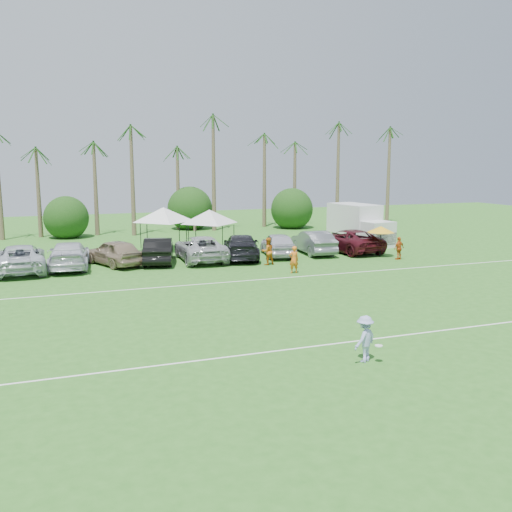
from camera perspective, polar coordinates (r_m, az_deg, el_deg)
name	(u,v)px	position (r m, az deg, el deg)	size (l,w,h in m)	color
ground	(302,369)	(19.35, 4.66, -11.23)	(120.00, 120.00, 0.00)	#2C681F
field_lines	(229,311)	(26.46, -2.69, -5.47)	(80.00, 12.10, 0.01)	white
palm_tree_3	(37,123)	(54.47, -21.09, 12.28)	(2.40, 2.40, 11.90)	brown
palm_tree_4	(86,154)	(54.51, -16.66, 9.79)	(2.40, 2.40, 8.90)	brown
palm_tree_5	(130,144)	(54.94, -12.47, 10.86)	(2.40, 2.40, 9.90)	brown
palm_tree_6	(173,135)	(55.67, -8.33, 11.85)	(2.40, 2.40, 10.90)	brown
palm_tree_7	(213,127)	(56.69, -4.30, 12.74)	(2.40, 2.40, 11.90)	brown
palm_tree_8	(261,154)	(58.19, 0.54, 10.14)	(2.40, 2.40, 8.90)	brown
palm_tree_9	(307,146)	(60.16, 5.08, 10.91)	(2.40, 2.40, 9.90)	brown
palm_tree_10	(349,138)	(62.49, 9.33, 11.56)	(2.40, 2.40, 10.90)	brown
palm_tree_11	(382,131)	(64.59, 12.51, 12.15)	(2.40, 2.40, 11.90)	brown
bush_tree_1	(66,216)	(55.63, -18.51, 3.81)	(4.00, 4.00, 4.00)	brown
bush_tree_2	(192,212)	(57.27, -6.40, 4.40)	(4.00, 4.00, 4.00)	brown
bush_tree_3	(284,209)	(60.45, 2.86, 4.71)	(4.00, 4.00, 4.00)	brown
sideline_player_a	(294,260)	(35.08, 3.80, -0.36)	(0.61, 0.40, 1.68)	orange
sideline_player_b	(268,251)	(37.81, 1.17, 0.47)	(0.88, 0.69, 1.81)	#CF6817
sideline_player_c	(399,248)	(41.07, 14.11, 0.76)	(0.94, 0.39, 1.60)	#CA5016
box_truck	(360,223)	(48.23, 10.35, 3.28)	(3.15, 6.56, 3.26)	silver
canopy_tent_left	(163,207)	(44.45, -9.26, 4.83)	(4.77, 4.77, 3.87)	black
canopy_tent_right	(209,210)	(43.75, -4.68, 4.64)	(4.54, 4.54, 3.68)	black
market_umbrella	(381,229)	(41.80, 12.37, 2.62)	(1.99, 1.99, 2.22)	black
frisbee_player	(365,339)	(20.08, 10.82, -8.14)	(1.21, 1.01, 1.63)	#9CA7DE
parked_car_2	(20,258)	(38.21, -22.49, -0.22)	(2.87, 6.22, 1.73)	silver
parked_car_3	(69,255)	(38.42, -18.18, 0.08)	(2.42, 5.96, 1.73)	silver
parked_car_4	(115,252)	(38.77, -13.93, 0.36)	(2.04, 5.07, 1.73)	gray
parked_car_5	(159,250)	(39.06, -9.71, 0.57)	(1.83, 5.25, 1.73)	black
parked_car_6	(201,248)	(39.54, -5.56, 0.77)	(2.87, 6.22, 1.73)	#AFB0B3
parked_car_7	(241,247)	(40.15, -1.50, 0.94)	(2.42, 5.96, 1.73)	black
parked_car_8	(278,244)	(41.30, 2.23, 1.18)	(2.04, 5.07, 1.73)	silver
parked_car_9	(313,242)	(42.56, 5.76, 1.39)	(1.83, 5.25, 1.73)	slate
parked_car_10	(349,241)	(43.75, 9.26, 1.53)	(2.87, 6.22, 1.73)	#50111B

